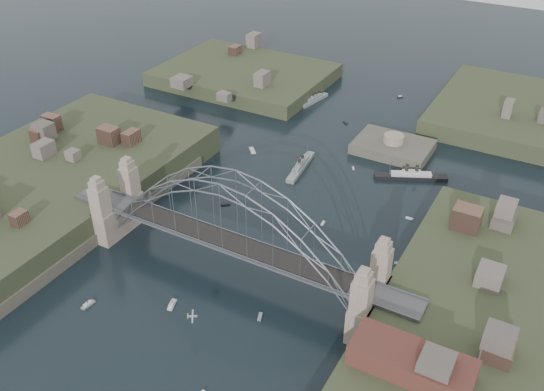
{
  "coord_description": "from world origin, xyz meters",
  "views": [
    {
      "loc": [
        55.95,
        -81.7,
        84.72
      ],
      "look_at": [
        0.0,
        18.0,
        10.0
      ],
      "focal_mm": 38.81,
      "sensor_mm": 36.0,
      "label": 1
    }
  ],
  "objects_px": {
    "fort_island": "(392,152)",
    "naval_cruiser_near": "(301,166)",
    "bridge": "(230,227)",
    "naval_cruiser_far": "(315,100)",
    "ocean_liner": "(411,176)",
    "wharf_shed": "(412,362)"
  },
  "relations": [
    {
      "from": "fort_island",
      "to": "wharf_shed",
      "type": "height_order",
      "value": "wharf_shed"
    },
    {
      "from": "wharf_shed",
      "to": "ocean_liner",
      "type": "bearing_deg",
      "value": 107.33
    },
    {
      "from": "naval_cruiser_far",
      "to": "ocean_liner",
      "type": "bearing_deg",
      "value": -36.4
    },
    {
      "from": "bridge",
      "to": "fort_island",
      "type": "distance_m",
      "value": 72.14
    },
    {
      "from": "bridge",
      "to": "wharf_shed",
      "type": "xyz_separation_m",
      "value": [
        44.0,
        -14.0,
        -2.32
      ]
    },
    {
      "from": "bridge",
      "to": "naval_cruiser_far",
      "type": "bearing_deg",
      "value": 104.71
    },
    {
      "from": "naval_cruiser_near",
      "to": "naval_cruiser_far",
      "type": "distance_m",
      "value": 46.67
    },
    {
      "from": "bridge",
      "to": "naval_cruiser_far",
      "type": "xyz_separation_m",
      "value": [
        -23.91,
        91.04,
        -11.61
      ]
    },
    {
      "from": "fort_island",
      "to": "wharf_shed",
      "type": "relative_size",
      "value": 1.1
    },
    {
      "from": "bridge",
      "to": "fort_island",
      "type": "bearing_deg",
      "value": 80.27
    },
    {
      "from": "bridge",
      "to": "ocean_liner",
      "type": "relative_size",
      "value": 4.39
    },
    {
      "from": "bridge",
      "to": "naval_cruiser_far",
      "type": "distance_m",
      "value": 94.84
    },
    {
      "from": "bridge",
      "to": "ocean_liner",
      "type": "height_order",
      "value": "bridge"
    },
    {
      "from": "naval_cruiser_near",
      "to": "naval_cruiser_far",
      "type": "relative_size",
      "value": 1.28
    },
    {
      "from": "fort_island",
      "to": "wharf_shed",
      "type": "xyz_separation_m",
      "value": [
        32.0,
        -84.0,
        10.34
      ]
    },
    {
      "from": "wharf_shed",
      "to": "fort_island",
      "type": "bearing_deg",
      "value": 110.85
    },
    {
      "from": "ocean_liner",
      "to": "naval_cruiser_near",
      "type": "bearing_deg",
      "value": -161.01
    },
    {
      "from": "fort_island",
      "to": "naval_cruiser_far",
      "type": "bearing_deg",
      "value": 149.63
    },
    {
      "from": "ocean_liner",
      "to": "wharf_shed",
      "type": "bearing_deg",
      "value": -72.67
    },
    {
      "from": "naval_cruiser_near",
      "to": "ocean_liner",
      "type": "bearing_deg",
      "value": 18.99
    },
    {
      "from": "bridge",
      "to": "naval_cruiser_far",
      "type": "relative_size",
      "value": 6.09
    },
    {
      "from": "fort_island",
      "to": "naval_cruiser_near",
      "type": "relative_size",
      "value": 1.25
    }
  ]
}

